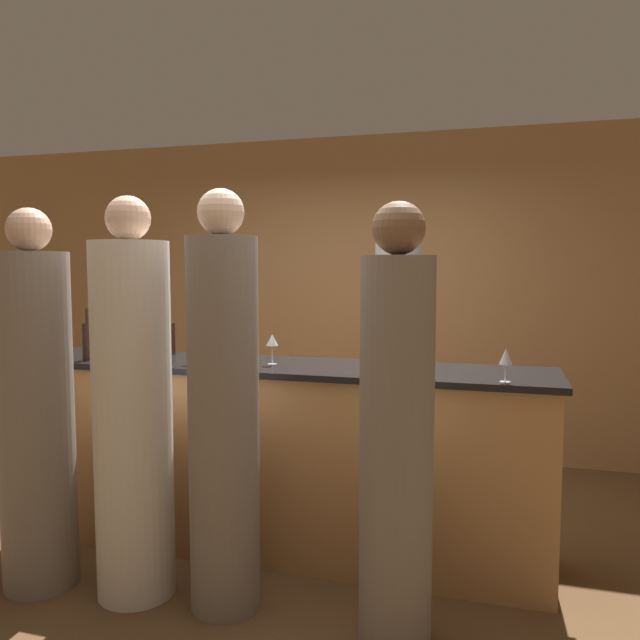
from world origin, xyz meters
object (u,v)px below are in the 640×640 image
object	(u,v)px
guest_0	(36,414)
guest_1	(224,415)
guest_2	(133,413)
wine_bottle_0	(88,340)
bartender	(397,374)
wine_bottle_1	(169,338)
guest_3	(396,439)

from	to	relation	value
guest_0	guest_1	distance (m)	1.02
guest_2	guest_0	bearing A→B (deg)	-172.94
guest_1	wine_bottle_0	bearing A→B (deg)	155.94
bartender	guest_0	xyz separation A→B (m)	(-1.63, -1.38, -0.05)
guest_0	guest_2	bearing A→B (deg)	7.06
wine_bottle_1	guest_3	bearing A→B (deg)	-29.14
bartender	wine_bottle_1	bearing A→B (deg)	18.50
bartender	guest_1	distance (m)	1.45
guest_0	guest_3	bearing A→B (deg)	0.63
bartender	wine_bottle_1	size ratio (longest dim) A/B	7.48
guest_2	wine_bottle_1	xyz separation A→B (m)	(-0.28, 0.85, 0.28)
guest_2	guest_3	distance (m)	1.33
bartender	guest_3	size ratio (longest dim) A/B	1.04
wine_bottle_1	guest_1	bearing A→B (deg)	-47.56
guest_2	wine_bottle_0	size ratio (longest dim) A/B	6.47
guest_0	guest_2	distance (m)	0.53
guest_1	wine_bottle_0	xyz separation A→B (m)	(-1.11, 0.50, 0.27)
guest_0	wine_bottle_1	bearing A→B (deg)	75.15
guest_2	guest_3	bearing A→B (deg)	-1.92
guest_3	guest_2	bearing A→B (deg)	178.08
guest_1	guest_2	bearing A→B (deg)	-178.59
guest_0	wine_bottle_0	size ratio (longest dim) A/B	6.32
guest_2	wine_bottle_1	bearing A→B (deg)	108.27
guest_2	wine_bottle_1	world-z (taller)	guest_2
guest_1	wine_bottle_1	distance (m)	1.17
guest_0	wine_bottle_1	xyz separation A→B (m)	(0.24, 0.92, 0.30)
guest_3	wine_bottle_1	bearing A→B (deg)	150.86
bartender	guest_2	bearing A→B (deg)	49.90
wine_bottle_0	bartender	bearing A→B (deg)	24.95
bartender	guest_3	xyz separation A→B (m)	(0.22, -1.36, -0.05)
guest_2	wine_bottle_0	world-z (taller)	guest_2
guest_2	bartender	bearing A→B (deg)	49.90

